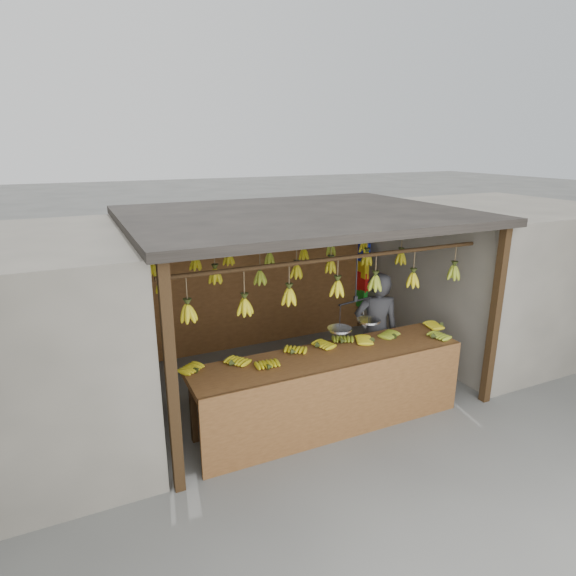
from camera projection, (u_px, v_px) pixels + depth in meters
name	position (u px, v px, depth m)	size (l,w,h in m)	color
ground	(297.00, 381.00, 6.80)	(80.00, 80.00, 0.00)	#5B5B57
stall	(287.00, 240.00, 6.52)	(4.30, 3.30, 2.40)	black
neighbor_right	(494.00, 275.00, 7.92)	(3.00, 3.00, 2.30)	slate
counter	(334.00, 374.00, 5.49)	(3.53, 0.74, 0.96)	brown
hanging_bananas	(297.00, 271.00, 6.34)	(3.63, 2.22, 0.39)	gold
balance_scale	(355.00, 321.00, 5.69)	(0.74, 0.37, 0.85)	black
vendor	(376.00, 332.00, 6.42)	(0.60, 0.39, 1.64)	#262628
bag_bundles	(363.00, 275.00, 8.46)	(0.08, 0.26, 1.18)	#1426BF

